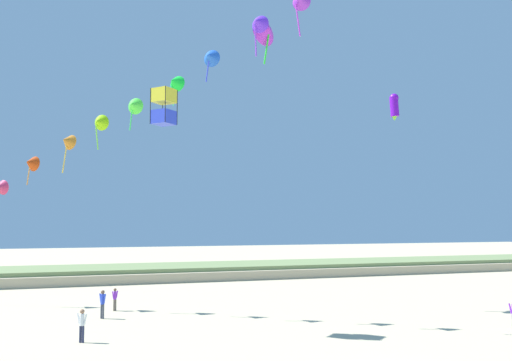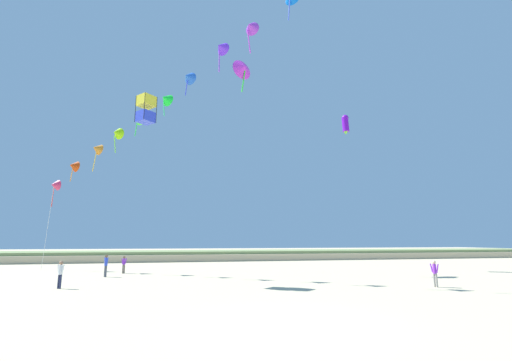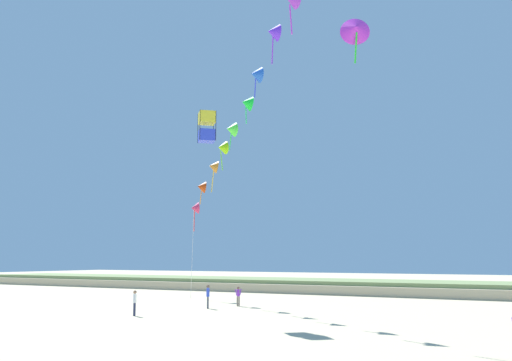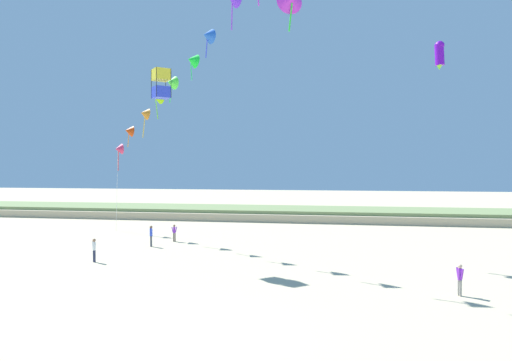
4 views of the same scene
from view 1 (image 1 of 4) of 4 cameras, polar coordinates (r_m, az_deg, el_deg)
dune_ridge at (r=60.58m, az=-7.81°, el=-9.45°), size 120.00×10.87×1.36m
person_near_left at (r=29.28m, az=-17.85°, el=-14.11°), size 0.52×0.39×1.65m
person_near_right at (r=35.93m, az=-15.86°, el=-12.22°), size 0.43×0.55×1.76m
person_mid_center at (r=38.86m, az=-14.63°, el=-11.85°), size 0.47×0.39×1.52m
kite_banner_string at (r=34.76m, az=-4.44°, el=13.24°), size 27.87×24.73×25.00m
large_kite_low_lead at (r=31.82m, az=-9.67°, el=7.66°), size 1.57×1.57×2.07m
large_kite_mid_trail at (r=42.06m, az=1.10°, el=15.51°), size 2.41×1.81×3.69m
large_kite_high_solo at (r=47.05m, az=14.35°, el=7.61°), size 0.98×0.92×2.30m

